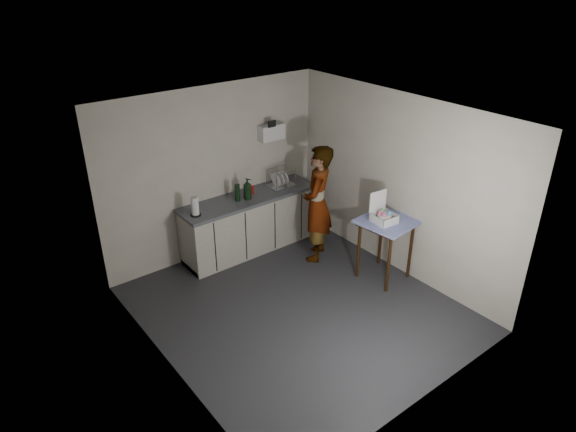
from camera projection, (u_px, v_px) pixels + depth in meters
ground at (298, 309)px, 6.79m from camera, size 4.00×4.00×0.00m
wall_back at (215, 173)px, 7.60m from camera, size 3.60×0.02×2.60m
wall_right at (398, 186)px, 7.18m from camera, size 0.02×4.00×2.60m
wall_left at (163, 271)px, 5.22m from camera, size 0.02×4.00×2.60m
ceiling at (300, 117)px, 5.62m from camera, size 3.60×4.00×0.01m
kitchen_counter at (250, 224)px, 8.01m from camera, size 2.24×0.62×0.91m
wall_shelf at (271, 132)px, 7.90m from camera, size 0.42×0.18×0.37m
side_table at (387, 228)px, 7.12m from camera, size 0.78×0.78×0.91m
standing_man at (317, 204)px, 7.58m from camera, size 0.78×0.75×1.80m
soap_bottle at (247, 189)px, 7.63m from camera, size 0.17×0.17×0.33m
soda_can at (252, 190)px, 7.86m from camera, size 0.07×0.07×0.13m
dark_bottle at (237, 193)px, 7.60m from camera, size 0.08×0.08×0.26m
paper_towel at (195, 207)px, 7.17m from camera, size 0.16×0.16×0.28m
dish_rack at (280, 182)px, 8.11m from camera, size 0.41×0.31×0.29m
bakery_box at (383, 216)px, 7.00m from camera, size 0.32×0.33×0.41m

